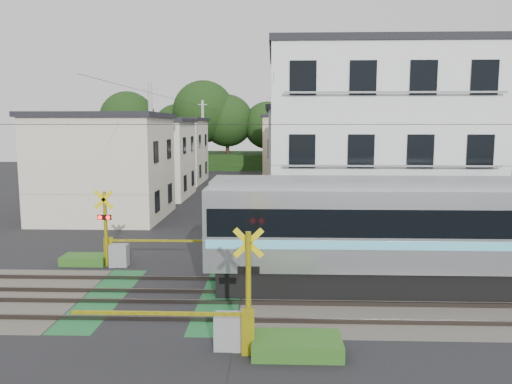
{
  "coord_description": "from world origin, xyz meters",
  "views": [
    {
      "loc": [
        3.61,
        -15.47,
        5.57
      ],
      "look_at": [
        2.89,
        5.0,
        2.83
      ],
      "focal_mm": 35.0,
      "sensor_mm": 36.0,
      "label": 1
    }
  ],
  "objects_px": {
    "crossing_signal_far": "(117,249)",
    "apartment_block": "(372,144)",
    "pedestrian": "(226,184)",
    "crossing_signal_near": "(232,322)"
  },
  "relations": [
    {
      "from": "pedestrian",
      "to": "crossing_signal_far",
      "type": "bearing_deg",
      "value": 65.16
    },
    {
      "from": "apartment_block",
      "to": "pedestrian",
      "type": "xyz_separation_m",
      "value": [
        -8.7,
        14.8,
        -3.81
      ]
    },
    {
      "from": "crossing_signal_near",
      "to": "crossing_signal_far",
      "type": "bearing_deg",
      "value": 125.29
    },
    {
      "from": "crossing_signal_far",
      "to": "pedestrian",
      "type": "distance_m",
      "value": 20.78
    },
    {
      "from": "crossing_signal_near",
      "to": "pedestrian",
      "type": "bearing_deg",
      "value": 95.7
    },
    {
      "from": "crossing_signal_near",
      "to": "crossing_signal_far",
      "type": "height_order",
      "value": "same"
    },
    {
      "from": "apartment_block",
      "to": "pedestrian",
      "type": "height_order",
      "value": "apartment_block"
    },
    {
      "from": "crossing_signal_far",
      "to": "apartment_block",
      "type": "relative_size",
      "value": 0.46
    },
    {
      "from": "crossing_signal_near",
      "to": "pedestrian",
      "type": "relative_size",
      "value": 2.78
    },
    {
      "from": "crossing_signal_far",
      "to": "apartment_block",
      "type": "height_order",
      "value": "apartment_block"
    }
  ]
}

